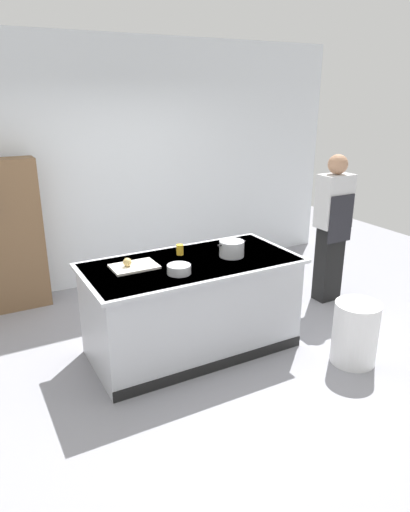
# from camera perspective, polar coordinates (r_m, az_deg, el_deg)

# --- Properties ---
(ground_plane) EXTENTS (10.00, 10.00, 0.00)m
(ground_plane) POSITION_cam_1_polar(r_m,az_deg,el_deg) (4.64, -1.55, -11.18)
(ground_plane) COLOR gray
(back_wall) EXTENTS (6.40, 0.12, 3.00)m
(back_wall) POSITION_cam_1_polar(r_m,az_deg,el_deg) (6.00, -11.07, 10.84)
(back_wall) COLOR silver
(back_wall) RESTS_ON ground_plane
(counter_island) EXTENTS (1.98, 0.98, 0.90)m
(counter_island) POSITION_cam_1_polar(r_m,az_deg,el_deg) (4.42, -1.60, -5.99)
(counter_island) COLOR #B7BABF
(counter_island) RESTS_ON ground_plane
(cutting_board) EXTENTS (0.40, 0.28, 0.02)m
(cutting_board) POSITION_cam_1_polar(r_m,az_deg,el_deg) (4.16, -8.64, -1.28)
(cutting_board) COLOR silver
(cutting_board) RESTS_ON counter_island
(onion) EXTENTS (0.08, 0.08, 0.08)m
(onion) POSITION_cam_1_polar(r_m,az_deg,el_deg) (4.13, -9.46, -0.76)
(onion) COLOR tan
(onion) RESTS_ON cutting_board
(stock_pot) EXTENTS (0.30, 0.23, 0.15)m
(stock_pot) POSITION_cam_1_polar(r_m,az_deg,el_deg) (4.38, 3.28, 0.91)
(stock_pot) COLOR #B7BABF
(stock_pot) RESTS_ON counter_island
(mixing_bowl) EXTENTS (0.20, 0.20, 0.08)m
(mixing_bowl) POSITION_cam_1_polar(r_m,az_deg,el_deg) (3.97, -3.20, -1.62)
(mixing_bowl) COLOR #B7BABF
(mixing_bowl) RESTS_ON counter_island
(juice_cup) EXTENTS (0.07, 0.07, 0.10)m
(juice_cup) POSITION_cam_1_polar(r_m,az_deg,el_deg) (4.43, -3.09, 0.78)
(juice_cup) COLOR yellow
(juice_cup) RESTS_ON counter_island
(trash_bin) EXTENTS (0.41, 0.41, 0.59)m
(trash_bin) POSITION_cam_1_polar(r_m,az_deg,el_deg) (4.51, 17.85, -8.95)
(trash_bin) COLOR white
(trash_bin) RESTS_ON ground_plane
(person_chef) EXTENTS (0.38, 0.25, 1.72)m
(person_chef) POSITION_cam_1_polar(r_m,az_deg,el_deg) (5.55, 15.28, 3.61)
(person_chef) COLOR black
(person_chef) RESTS_ON ground_plane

